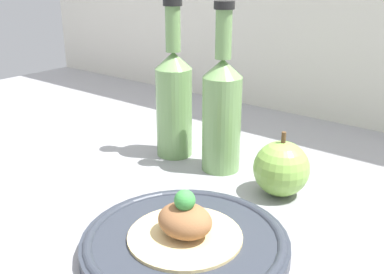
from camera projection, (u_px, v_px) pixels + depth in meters
The scene contains 6 objects.
ground_plane at pixel (156, 220), 63.98cm from camera, with size 180.00×110.00×4.00cm, color gray.
plate at pixel (185, 242), 53.10cm from camera, with size 24.65×24.65×2.25cm.
plated_food at pixel (185, 224), 52.22cm from camera, with size 13.59×13.59×6.20cm.
cider_bottle_left at pixel (174, 99), 77.99cm from camera, with size 6.32×6.32×27.14cm.
cider_bottle_right at pixel (222, 110), 72.06cm from camera, with size 6.32×6.32×27.14cm.
apple at pixel (281, 169), 65.69cm from camera, with size 8.25×8.25×9.83cm.
Camera 1 is at (38.78, -40.34, 31.58)cm, focal length 42.00 mm.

